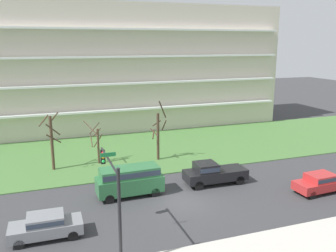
{
  "coord_description": "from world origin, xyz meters",
  "views": [
    {
      "loc": [
        -9.67,
        -23.58,
        11.9
      ],
      "look_at": [
        0.78,
        6.0,
        4.58
      ],
      "focal_mm": 38.4,
      "sensor_mm": 36.0,
      "label": 1
    }
  ],
  "objects": [
    {
      "name": "ground",
      "position": [
        0.0,
        0.0,
        0.0
      ],
      "size": [
        160.0,
        160.0,
        0.0
      ],
      "primitive_type": "plane",
      "color": "#38383A"
    },
    {
      "name": "grass_lawn_strip",
      "position": [
        0.0,
        14.0,
        0.04
      ],
      "size": [
        80.0,
        16.0,
        0.08
      ],
      "primitive_type": "cube",
      "color": "#477238",
      "rests_on": "ground"
    },
    {
      "name": "apartment_building",
      "position": [
        0.0,
        27.16,
        8.45
      ],
      "size": [
        47.04,
        11.27,
        16.91
      ],
      "color": "beige",
      "rests_on": "ground"
    },
    {
      "name": "tree_far_left",
      "position": [
        -9.15,
        10.61,
        2.97
      ],
      "size": [
        1.92,
        1.93,
        5.59
      ],
      "color": "#4C3828",
      "rests_on": "ground"
    },
    {
      "name": "tree_left",
      "position": [
        -4.91,
        11.02,
        2.22
      ],
      "size": [
        1.89,
        2.14,
        4.52
      ],
      "color": "#4C3828",
      "rests_on": "ground"
    },
    {
      "name": "tree_center",
      "position": [
        1.2,
        10.17,
        2.81
      ],
      "size": [
        1.65,
        1.57,
        6.34
      ],
      "color": "#423023",
      "rests_on": "ground"
    },
    {
      "name": "van_green_near_left",
      "position": [
        -3.67,
        2.5,
        1.4
      ],
      "size": [
        5.23,
        2.08,
        2.36
      ],
      "rotation": [
        0.0,
        0.0,
        3.16
      ],
      "color": "#2D6B3D",
      "rests_on": "ground"
    },
    {
      "name": "sedan_red_center_left",
      "position": [
        11.04,
        -2.0,
        0.87
      ],
      "size": [
        4.49,
        2.03,
        1.57
      ],
      "rotation": [
        0.0,
        0.0,
        0.05
      ],
      "color": "#B22828",
      "rests_on": "ground"
    },
    {
      "name": "pickup_black_center_right",
      "position": [
        3.62,
        2.51,
        1.02
      ],
      "size": [
        5.45,
        2.15,
        1.95
      ],
      "rotation": [
        0.0,
        0.0,
        3.11
      ],
      "color": "black",
      "rests_on": "ground"
    },
    {
      "name": "sedan_gray_near_right",
      "position": [
        -10.07,
        -2.0,
        0.87
      ],
      "size": [
        4.43,
        1.88,
        1.57
      ],
      "rotation": [
        0.0,
        0.0,
        -0.02
      ],
      "color": "slate",
      "rests_on": "ground"
    },
    {
      "name": "traffic_signal_mast",
      "position": [
        -6.34,
        -4.74,
        3.94
      ],
      "size": [
        0.9,
        5.27,
        5.72
      ],
      "color": "black",
      "rests_on": "ground"
    }
  ]
}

